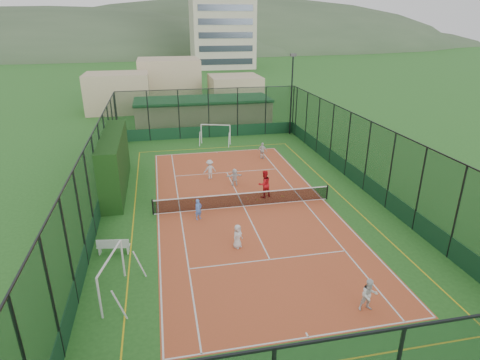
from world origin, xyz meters
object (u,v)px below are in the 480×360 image
Objects in this scene: futsal_goal_near at (112,277)px; futsal_goal_far at (216,134)px; apartment_tower at (221,4)px; child_far_back at (235,177)px; floodlight_ne at (291,95)px; child_near_right at (369,295)px; coach at (264,184)px; clubhouse at (203,112)px; child_near_mid at (198,209)px; white_bench at (113,246)px; child_far_left at (210,169)px; child_far_right at (262,151)px; child_near_left at (238,236)px.

futsal_goal_far is (7.83, 22.29, -0.02)m from futsal_goal_near.
apartment_tower is 23.49× the size of child_far_back.
floodlight_ne reaches higher than child_near_right.
futsal_goal_near is 1.57× the size of coach.
clubhouse is 33.03m from child_near_right.
child_far_back is at bearing 25.30° from child_near_mid.
child_far_back is (7.92, 7.87, 0.18)m from white_bench.
futsal_goal_near is 12.84m from coach.
apartment_tower reaches higher than child_far_left.
clubhouse is 9.16× the size of white_bench.
apartment_tower is 10.18× the size of futsal_goal_far.
apartment_tower reaches higher than child_far_back.
child_near_mid is at bearing 62.98° from child_far_left.
white_bench is at bearing -128.29° from floodlight_ne.
futsal_goal_near is 2.09× the size of child_far_right.
futsal_goal_near reaches higher than futsal_goal_far.
coach reaches higher than child_near_right.
apartment_tower reaches higher than child_near_right.
clubhouse is 13.33m from child_far_right.
child_near_left is 8.72m from child_far_back.
floodlight_ne reaches higher than futsal_goal_near.
coach is at bearing -85.33° from clubhouse.
child_far_left is at bearing 65.45° from white_bench.
futsal_goal_far is at bearing -114.65° from child_far_left.
floodlight_ne is 6.19× the size of child_near_left.
white_bench is at bearing 83.07° from child_far_right.
clubhouse reaches higher than coach.
child_near_mid is 5.34m from coach.
child_near_left is 14.98m from child_far_right.
child_far_right is (5.04, 14.11, 0.05)m from child_near_left.
floodlight_ne reaches higher than clubhouse.
futsal_goal_near is at bearing -102.26° from apartment_tower.
white_bench is 3.62m from futsal_goal_near.
child_near_left is at bearing -76.30° from futsal_goal_far.
child_near_right is (2.66, -25.43, -0.19)m from futsal_goal_far.
floodlight_ne is at bearing -90.14° from child_far_right.
clubhouse is (-8.60, 5.40, -2.55)m from floodlight_ne.
clubhouse reaches higher than child_far_back.
child_far_back is at bearing -76.76° from coach.
clubhouse is 18.33m from child_far_back.
white_bench is at bearing 41.05° from child_far_back.
child_near_left is (6.43, -0.72, 0.21)m from white_bench.
child_near_left is (-9.97, -21.49, -3.45)m from floodlight_ne.
apartment_tower reaches higher than futsal_goal_far.
child_near_right is at bearing -92.30° from futsal_goal_near.
child_far_right is (6.73, 10.41, 0.07)m from child_near_mid.
child_near_left is 7.41m from child_near_right.
floodlight_ne reaches higher than coach.
child_near_right is at bearing -94.87° from child_near_left.
apartment_tower is 94.40m from child_near_right.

